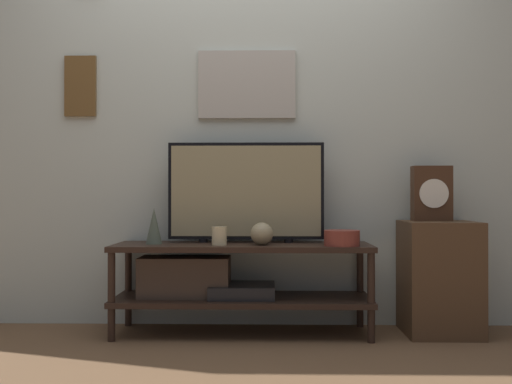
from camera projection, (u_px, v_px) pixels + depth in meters
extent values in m
plane|color=brown|center=(240.00, 345.00, 3.07)|extent=(12.00, 12.00, 0.00)
cube|color=beige|center=(244.00, 99.00, 3.60)|extent=(6.40, 0.06, 2.70)
cube|color=#B2ADA3|center=(247.00, 85.00, 3.56)|extent=(0.58, 0.02, 0.40)
cube|color=#B2BCC6|center=(247.00, 84.00, 3.55)|extent=(0.54, 0.01, 0.37)
cube|color=brown|center=(80.00, 86.00, 3.58)|extent=(0.19, 0.02, 0.36)
cube|color=slate|center=(80.00, 86.00, 3.58)|extent=(0.15, 0.01, 0.33)
cube|color=black|center=(242.00, 247.00, 3.33)|extent=(1.42, 0.44, 0.03)
cube|color=black|center=(242.00, 300.00, 3.33)|extent=(1.42, 0.44, 0.03)
cylinder|color=black|center=(111.00, 294.00, 3.15)|extent=(0.04, 0.04, 0.50)
cylinder|color=black|center=(371.00, 295.00, 3.12)|extent=(0.04, 0.04, 0.50)
cylinder|color=black|center=(128.00, 283.00, 3.53)|extent=(0.04, 0.04, 0.50)
cylinder|color=black|center=(360.00, 284.00, 3.50)|extent=(0.04, 0.04, 0.50)
cube|color=black|center=(242.00, 291.00, 3.33)|extent=(0.36, 0.31, 0.07)
cube|color=#47382D|center=(185.00, 277.00, 3.33)|extent=(0.50, 0.24, 0.22)
cylinder|color=black|center=(203.00, 241.00, 3.43)|extent=(0.05, 0.05, 0.02)
cylinder|color=black|center=(289.00, 241.00, 3.42)|extent=(0.05, 0.05, 0.02)
cube|color=black|center=(246.00, 191.00, 3.43)|extent=(0.89, 0.04, 0.55)
cube|color=#998C66|center=(246.00, 191.00, 3.41)|extent=(0.85, 0.01, 0.52)
cone|color=#4C5647|center=(154.00, 226.00, 3.32)|extent=(0.09, 0.09, 0.20)
cylinder|color=brown|center=(342.00, 238.00, 3.20)|extent=(0.19, 0.19, 0.08)
sphere|color=tan|center=(262.00, 234.00, 3.25)|extent=(0.12, 0.12, 0.12)
cylinder|color=beige|center=(219.00, 236.00, 3.25)|extent=(0.08, 0.08, 0.10)
cube|color=#513823|center=(439.00, 278.00, 3.32)|extent=(0.40, 0.40, 0.62)
cube|color=#422819|center=(431.00, 193.00, 3.38)|extent=(0.22, 0.10, 0.31)
cylinder|color=white|center=(434.00, 193.00, 3.33)|extent=(0.16, 0.01, 0.16)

